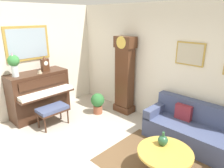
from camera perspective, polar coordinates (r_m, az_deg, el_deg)
ground_plane at (r=4.00m, az=-8.50°, el=-21.31°), size 6.40×6.00×0.10m
wall_left at (r=5.52m, az=-26.07°, el=5.22°), size 0.13×4.90×2.80m
wall_back at (r=5.01m, az=13.04°, el=5.36°), size 5.30×0.13×2.80m
area_rug at (r=3.93m, az=13.82°, el=-21.56°), size 2.10×1.50×0.01m
piano at (r=5.57m, az=-19.54°, el=-2.67°), size 0.87×1.44×1.17m
piano_bench at (r=5.03m, az=-16.20°, el=-6.92°), size 0.42×0.70×0.48m
grandfather_clock at (r=5.38m, az=3.51°, el=1.84°), size 0.52×0.34×2.03m
couch at (r=4.53m, az=21.86°, el=-11.80°), size 1.90×0.80×0.84m
coffee_table at (r=3.55m, az=14.50°, el=-18.03°), size 0.88×0.88×0.45m
mantel_clock at (r=5.46m, az=-18.15°, el=5.30°), size 0.13×0.18×0.38m
flower_vase at (r=5.14m, az=-25.63°, el=5.26°), size 0.26×0.26×0.58m
teacup at (r=5.29m, az=-19.42°, el=3.10°), size 0.12×0.12×0.06m
green_jug at (r=3.62m, az=13.95°, el=-14.93°), size 0.17×0.17×0.24m
potted_plant at (r=5.47m, az=-4.01°, el=-5.02°), size 0.36×0.36×0.56m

